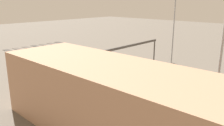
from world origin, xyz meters
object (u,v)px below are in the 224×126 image
at_px(light_mast_0, 174,20).
at_px(light_mast_1, 224,35).
at_px(signal_gantry, 128,48).
at_px(train_on_track_6, 151,87).
at_px(train_on_track_3, 155,70).
at_px(maintenance_shed, 122,106).
at_px(train_on_track_5, 151,81).

bearing_deg(light_mast_0, light_mast_1, 128.42).
bearing_deg(signal_gantry, train_on_track_6, 142.80).
bearing_deg(train_on_track_3, maintenance_shed, 113.97).
distance_m(train_on_track_5, train_on_track_3, 11.27).
bearing_deg(train_on_track_6, train_on_track_3, -60.92).
bearing_deg(light_mast_0, train_on_track_6, 110.61).
relative_size(train_on_track_3, train_on_track_6, 0.75).
height_order(light_mast_0, signal_gantry, light_mast_0).
relative_size(train_on_track_6, light_mast_0, 3.64).
bearing_deg(light_mast_0, train_on_track_3, 103.04).
height_order(train_on_track_6, signal_gantry, signal_gantry).
height_order(signal_gantry, maintenance_shed, maintenance_shed).
bearing_deg(train_on_track_5, light_mast_0, -71.62).
bearing_deg(signal_gantry, train_on_track_5, 148.97).
distance_m(light_mast_0, signal_gantry, 22.01).
distance_m(train_on_track_5, maintenance_shed, 27.25).
distance_m(light_mast_1, signal_gantry, 42.27).
xyz_separation_m(light_mast_0, signal_gantry, (7.08, 18.72, -9.16)).
xyz_separation_m(train_on_track_5, light_mast_1, (-19.98, 8.50, 15.86)).
bearing_deg(train_on_track_6, signal_gantry, -37.20).
relative_size(train_on_track_5, train_on_track_6, 0.75).
distance_m(signal_gantry, maintenance_shed, 44.00).
relative_size(train_on_track_3, signal_gantry, 2.04).
height_order(train_on_track_6, light_mast_0, light_mast_0).
relative_size(train_on_track_5, light_mast_0, 2.72).
relative_size(light_mast_0, light_mast_1, 0.93).
bearing_deg(signal_gantry, light_mast_0, -110.71).
relative_size(light_mast_0, maintenance_shed, 0.50).
distance_m(train_on_track_5, signal_gantry, 20.20).
xyz_separation_m(train_on_track_5, signal_gantry, (16.62, -10.00, 5.63)).
relative_size(train_on_track_3, light_mast_0, 2.72).
xyz_separation_m(train_on_track_3, light_mast_0, (4.34, -18.72, 14.81)).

